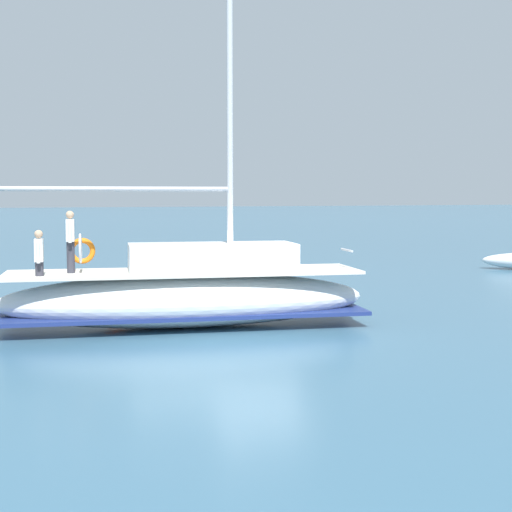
% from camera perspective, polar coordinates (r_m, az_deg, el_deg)
% --- Properties ---
extents(ground_plane, '(400.00, 400.00, 0.00)m').
position_cam_1_polar(ground_plane, '(18.54, 0.59, -5.91)').
color(ground_plane, '#38607A').
extents(main_sailboat, '(4.10, 9.88, 14.19)m').
position_cam_1_polar(main_sailboat, '(19.15, -5.34, -2.81)').
color(main_sailboat, silver).
rests_on(main_sailboat, ground).
extents(mooring_buoy, '(0.73, 0.73, 0.97)m').
position_cam_1_polar(mooring_buoy, '(25.15, -11.04, -2.67)').
color(mooring_buoy, '#EA4C19').
rests_on(mooring_buoy, ground).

